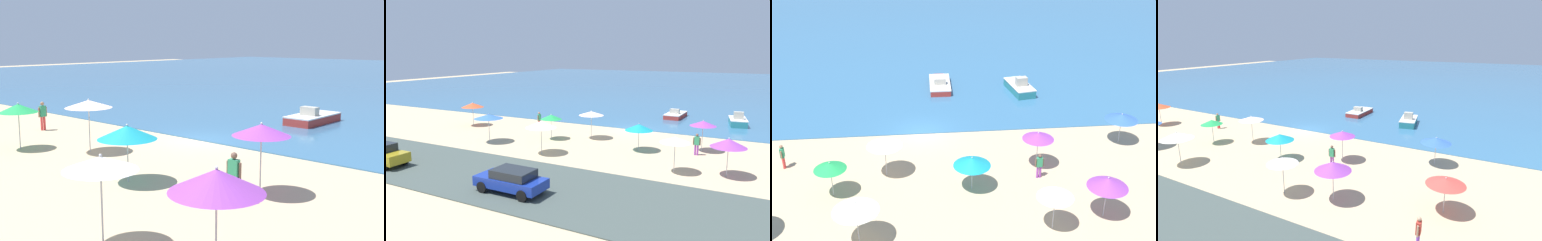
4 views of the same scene
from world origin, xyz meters
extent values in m
plane|color=tan|center=(0.00, 0.00, 0.00)|extent=(160.00, 160.00, 0.00)
cylinder|color=#B2B2B7|center=(2.96, -7.51, 0.86)|extent=(0.05, 0.05, 1.71)
cone|color=#179BAB|center=(2.96, -7.51, 1.92)|extent=(2.26, 2.26, 0.51)
sphere|color=silver|center=(2.96, -7.51, 2.20)|extent=(0.08, 0.08, 0.08)
cylinder|color=#B2B2B7|center=(14.18, -2.59, 0.92)|extent=(0.05, 0.05, 1.83)
cone|color=blue|center=(14.18, -2.59, 1.99)|extent=(2.28, 2.28, 0.41)
sphere|color=silver|center=(14.18, -2.59, 2.23)|extent=(0.08, 0.08, 0.08)
cylinder|color=#B2B2B7|center=(-3.39, -11.92, 1.06)|extent=(0.05, 0.05, 2.11)
cone|color=white|center=(-3.39, -11.92, 2.32)|extent=(2.39, 2.39, 0.51)
sphere|color=silver|center=(-3.39, -11.92, 2.61)|extent=(0.08, 0.08, 0.08)
cylinder|color=#B2B2B7|center=(-2.28, -5.44, 1.10)|extent=(0.05, 0.05, 2.19)
cone|color=#F7D9CE|center=(-2.28, -5.44, 2.32)|extent=(2.25, 2.25, 0.36)
sphere|color=silver|center=(-2.28, -5.44, 2.53)|extent=(0.08, 0.08, 0.08)
cylinder|color=#B2B2B7|center=(-5.35, -7.39, 0.94)|extent=(0.05, 0.05, 1.87)
cone|color=green|center=(-5.35, -7.39, 2.03)|extent=(1.92, 1.92, 0.42)
sphere|color=silver|center=(-5.35, -7.39, 2.27)|extent=(0.08, 0.08, 0.08)
cylinder|color=#B2B2B7|center=(10.01, -10.89, 0.99)|extent=(0.05, 0.05, 1.98)
cone|color=purple|center=(10.01, -10.89, 2.20)|extent=(2.25, 2.25, 0.55)
sphere|color=silver|center=(10.01, -10.89, 2.51)|extent=(0.08, 0.08, 0.08)
cylinder|color=#B2B2B7|center=(6.87, -11.71, 1.04)|extent=(0.05, 0.05, 2.09)
cone|color=white|center=(6.87, -11.71, 2.22)|extent=(1.97, 1.97, 0.36)
sphere|color=silver|center=(6.87, -11.71, 2.43)|extent=(0.08, 0.08, 0.08)
cylinder|color=#B2B2B7|center=(7.48, -5.35, 1.06)|extent=(0.05, 0.05, 2.12)
cone|color=purple|center=(7.48, -5.35, 2.27)|extent=(2.04, 2.04, 0.41)
sphere|color=silver|center=(7.48, -5.35, 2.51)|extent=(0.08, 0.08, 0.08)
cylinder|color=purple|center=(7.23, -6.68, 0.41)|extent=(0.14, 0.14, 0.81)
cylinder|color=purple|center=(7.41, -6.66, 0.41)|extent=(0.14, 0.14, 0.81)
cube|color=#339562|center=(7.32, -6.67, 1.13)|extent=(0.37, 0.25, 0.64)
sphere|color=brown|center=(7.32, -6.67, 1.58)|extent=(0.22, 0.22, 0.22)
cylinder|color=brown|center=(7.08, -6.69, 1.08)|extent=(0.09, 0.09, 0.58)
cylinder|color=brown|center=(7.56, -6.65, 1.08)|extent=(0.09, 0.09, 0.58)
cylinder|color=#EA3E3B|center=(-9.00, -4.02, 0.41)|extent=(0.14, 0.14, 0.82)
cylinder|color=#EA3E3B|center=(-9.00, -3.84, 0.41)|extent=(0.14, 0.14, 0.82)
cube|color=#2E9460|center=(-9.00, -3.93, 1.14)|extent=(0.22, 0.36, 0.65)
sphere|color=#A17051|center=(-9.00, -3.93, 1.60)|extent=(0.22, 0.22, 0.22)
cylinder|color=#A17051|center=(-9.01, -4.17, 1.09)|extent=(0.09, 0.09, 0.58)
cylinder|color=#A17051|center=(-9.00, -3.69, 1.09)|extent=(0.09, 0.09, 0.58)
cube|color=#B0312A|center=(1.87, 8.92, 0.29)|extent=(1.82, 4.36, 0.47)
cube|color=#B0312A|center=(1.90, 11.29, 0.33)|extent=(1.00, 0.45, 0.28)
cube|color=silver|center=(1.87, 8.92, 0.56)|extent=(1.90, 4.36, 0.08)
cube|color=#B2AD9E|center=(1.87, 8.49, 0.83)|extent=(1.07, 0.61, 0.61)
cube|color=teal|center=(8.92, 7.31, 0.38)|extent=(2.26, 4.00, 0.66)
cube|color=teal|center=(8.54, 9.36, 0.45)|extent=(0.96, 0.60, 0.40)
cube|color=silver|center=(8.92, 7.31, 0.75)|extent=(2.34, 4.02, 0.08)
cube|color=#B2AD9E|center=(8.98, 6.94, 1.14)|extent=(1.06, 0.76, 0.85)
camera|label=1|loc=(16.56, -18.97, 5.31)|focal=45.00mm
camera|label=2|loc=(12.48, -35.40, 7.86)|focal=35.00mm
camera|label=3|loc=(0.09, -31.96, 16.66)|focal=45.00mm
camera|label=4|loc=(18.68, -24.78, 9.44)|focal=28.00mm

